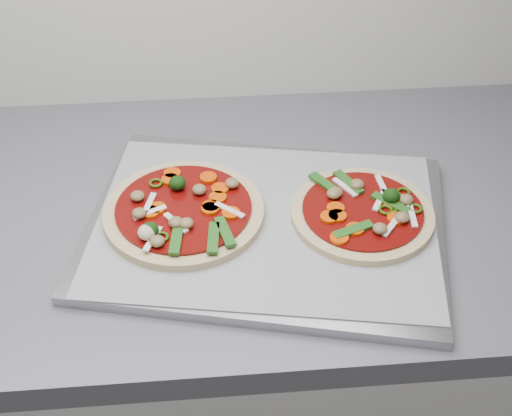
{
  "coord_description": "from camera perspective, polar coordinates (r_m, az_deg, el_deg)",
  "views": [
    {
      "loc": [
        0.55,
        0.51,
        1.57
      ],
      "look_at": [
        0.61,
        1.26,
        0.93
      ],
      "focal_mm": 50.0,
      "sensor_mm": 36.0,
      "label": 1
    }
  ],
  "objects": [
    {
      "name": "parchment",
      "position": [
        0.99,
        0.8,
        -1.04
      ],
      "size": [
        0.52,
        0.42,
        0.0
      ],
      "primitive_type": "cube",
      "rotation": [
        0.0,
        0.0,
        -0.18
      ],
      "color": "gray",
      "rests_on": "baking_tray"
    },
    {
      "name": "pizza_left",
      "position": [
        0.99,
        -5.87,
        -0.26
      ],
      "size": [
        0.27,
        0.27,
        0.04
      ],
      "rotation": [
        0.0,
        0.0,
        -0.25
      ],
      "color": "#D0B781",
      "rests_on": "parchment"
    },
    {
      "name": "pizza_right",
      "position": [
        1.0,
        8.59,
        -0.3
      ],
      "size": [
        0.22,
        0.22,
        0.03
      ],
      "rotation": [
        0.0,
        0.0,
        -0.13
      ],
      "color": "#D0B781",
      "rests_on": "parchment"
    },
    {
      "name": "baking_tray",
      "position": [
        0.99,
        0.8,
        -1.42
      ],
      "size": [
        0.56,
        0.46,
        0.02
      ],
      "primitive_type": "cube",
      "rotation": [
        0.0,
        0.0,
        -0.23
      ],
      "color": "#99989E",
      "rests_on": "countertop"
    }
  ]
}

